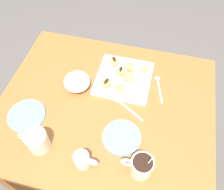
{
  "coord_description": "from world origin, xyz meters",
  "views": [
    {
      "loc": [
        -0.17,
        0.55,
        1.66
      ],
      "look_at": [
        -0.02,
        -0.05,
        0.77
      ],
      "focal_mm": 37.49,
      "sensor_mm": 36.0,
      "label": 1
    }
  ],
  "objects_px": {
    "dining_table": "(106,120)",
    "coffee_mug_cream_right": "(37,140)",
    "cream_pitcher_white": "(82,160)",
    "beignet_6": "(120,88)",
    "coffee_mug_cream_left": "(141,166)",
    "saucer_sky_right": "(27,115)",
    "beignet_4": "(114,62)",
    "saucer_sky_left": "(122,137)",
    "beignet_2": "(106,83)",
    "pastry_plate_square": "(124,78)",
    "beignet_0": "(144,69)",
    "beignet_1": "(128,76)",
    "ice_cream_bowl": "(77,81)",
    "beignet_3": "(130,67)",
    "beignet_5": "(121,72)"
  },
  "relations": [
    {
      "from": "pastry_plate_square",
      "to": "beignet_5",
      "type": "xyz_separation_m",
      "value": [
        0.02,
        -0.02,
        0.03
      ]
    },
    {
      "from": "coffee_mug_cream_left",
      "to": "beignet_2",
      "type": "bearing_deg",
      "value": -57.39
    },
    {
      "from": "coffee_mug_cream_left",
      "to": "ice_cream_bowl",
      "type": "relative_size",
      "value": 1.09
    },
    {
      "from": "saucer_sky_left",
      "to": "ice_cream_bowl",
      "type": "bearing_deg",
      "value": -38.78
    },
    {
      "from": "coffee_mug_cream_left",
      "to": "saucer_sky_left",
      "type": "bearing_deg",
      "value": -49.42
    },
    {
      "from": "pastry_plate_square",
      "to": "cream_pitcher_white",
      "type": "relative_size",
      "value": 2.5
    },
    {
      "from": "saucer_sky_right",
      "to": "beignet_1",
      "type": "distance_m",
      "value": 0.5
    },
    {
      "from": "saucer_sky_right",
      "to": "cream_pitcher_white",
      "type": "bearing_deg",
      "value": 155.4
    },
    {
      "from": "coffee_mug_cream_right",
      "to": "beignet_2",
      "type": "height_order",
      "value": "coffee_mug_cream_right"
    },
    {
      "from": "beignet_2",
      "to": "beignet_5",
      "type": "height_order",
      "value": "beignet_5"
    },
    {
      "from": "ice_cream_bowl",
      "to": "saucer_sky_left",
      "type": "relative_size",
      "value": 0.78
    },
    {
      "from": "coffee_mug_cream_right",
      "to": "beignet_0",
      "type": "relative_size",
      "value": 2.92
    },
    {
      "from": "cream_pitcher_white",
      "to": "beignet_6",
      "type": "relative_size",
      "value": 2.0
    },
    {
      "from": "saucer_sky_right",
      "to": "beignet_3",
      "type": "distance_m",
      "value": 0.54
    },
    {
      "from": "dining_table",
      "to": "beignet_0",
      "type": "distance_m",
      "value": 0.32
    },
    {
      "from": "coffee_mug_cream_right",
      "to": "beignet_1",
      "type": "bearing_deg",
      "value": -124.02
    },
    {
      "from": "coffee_mug_cream_right",
      "to": "saucer_sky_left",
      "type": "relative_size",
      "value": 0.88
    },
    {
      "from": "cream_pitcher_white",
      "to": "beignet_5",
      "type": "relative_size",
      "value": 2.05
    },
    {
      "from": "dining_table",
      "to": "saucer_sky_left",
      "type": "bearing_deg",
      "value": 128.13
    },
    {
      "from": "beignet_1",
      "to": "dining_table",
      "type": "bearing_deg",
      "value": 66.63
    },
    {
      "from": "pastry_plate_square",
      "to": "beignet_0",
      "type": "bearing_deg",
      "value": -142.87
    },
    {
      "from": "beignet_0",
      "to": "beignet_1",
      "type": "bearing_deg",
      "value": 46.55
    },
    {
      "from": "dining_table",
      "to": "coffee_mug_cream_left",
      "type": "height_order",
      "value": "coffee_mug_cream_left"
    },
    {
      "from": "beignet_0",
      "to": "beignet_2",
      "type": "height_order",
      "value": "beignet_2"
    },
    {
      "from": "pastry_plate_square",
      "to": "ice_cream_bowl",
      "type": "relative_size",
      "value": 2.08
    },
    {
      "from": "beignet_3",
      "to": "beignet_6",
      "type": "xyz_separation_m",
      "value": [
        0.02,
        0.14,
        -0.01
      ]
    },
    {
      "from": "beignet_0",
      "to": "beignet_4",
      "type": "bearing_deg",
      "value": -2.19
    },
    {
      "from": "dining_table",
      "to": "saucer_sky_left",
      "type": "relative_size",
      "value": 6.08
    },
    {
      "from": "coffee_mug_cream_right",
      "to": "pastry_plate_square",
      "type": "bearing_deg",
      "value": -121.66
    },
    {
      "from": "beignet_3",
      "to": "ice_cream_bowl",
      "type": "bearing_deg",
      "value": 33.8
    },
    {
      "from": "saucer_sky_left",
      "to": "beignet_4",
      "type": "height_order",
      "value": "beignet_4"
    },
    {
      "from": "cream_pitcher_white",
      "to": "saucer_sky_right",
      "type": "height_order",
      "value": "cream_pitcher_white"
    },
    {
      "from": "dining_table",
      "to": "cream_pitcher_white",
      "type": "bearing_deg",
      "value": 87.13
    },
    {
      "from": "beignet_3",
      "to": "saucer_sky_left",
      "type": "bearing_deg",
      "value": 96.0
    },
    {
      "from": "coffee_mug_cream_right",
      "to": "saucer_sky_right",
      "type": "relative_size",
      "value": 0.86
    },
    {
      "from": "coffee_mug_cream_left",
      "to": "saucer_sky_right",
      "type": "bearing_deg",
      "value": -12.18
    },
    {
      "from": "coffee_mug_cream_left",
      "to": "coffee_mug_cream_right",
      "type": "xyz_separation_m",
      "value": [
        0.42,
        0.0,
        0.0
      ]
    },
    {
      "from": "ice_cream_bowl",
      "to": "beignet_2",
      "type": "relative_size",
      "value": 2.32
    },
    {
      "from": "coffee_mug_cream_right",
      "to": "beignet_4",
      "type": "xyz_separation_m",
      "value": [
        -0.19,
        -0.49,
        -0.02
      ]
    },
    {
      "from": "dining_table",
      "to": "coffee_mug_cream_right",
      "type": "bearing_deg",
      "value": 50.07
    },
    {
      "from": "beignet_2",
      "to": "beignet_6",
      "type": "relative_size",
      "value": 1.04
    },
    {
      "from": "dining_table",
      "to": "coffee_mug_cream_left",
      "type": "xyz_separation_m",
      "value": [
        -0.21,
        0.25,
        0.19
      ]
    },
    {
      "from": "pastry_plate_square",
      "to": "beignet_2",
      "type": "xyz_separation_m",
      "value": [
        0.07,
        0.07,
        0.02
      ]
    },
    {
      "from": "saucer_sky_right",
      "to": "beignet_4",
      "type": "relative_size",
      "value": 2.96
    },
    {
      "from": "saucer_sky_right",
      "to": "beignet_0",
      "type": "relative_size",
      "value": 3.4
    },
    {
      "from": "saucer_sky_right",
      "to": "beignet_0",
      "type": "distance_m",
      "value": 0.59
    },
    {
      "from": "dining_table",
      "to": "beignet_6",
      "type": "bearing_deg",
      "value": -117.84
    },
    {
      "from": "coffee_mug_cream_right",
      "to": "ice_cream_bowl",
      "type": "distance_m",
      "value": 0.33
    },
    {
      "from": "cream_pitcher_white",
      "to": "beignet_4",
      "type": "xyz_separation_m",
      "value": [
        0.0,
        -0.52,
        -0.01
      ]
    },
    {
      "from": "pastry_plate_square",
      "to": "coffee_mug_cream_left",
      "type": "height_order",
      "value": "coffee_mug_cream_left"
    }
  ]
}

